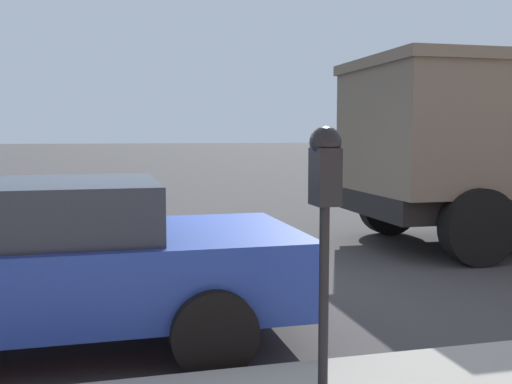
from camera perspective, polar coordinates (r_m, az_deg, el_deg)
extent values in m
plane|color=#3D3A3A|center=(6.29, -8.55, -10.64)|extent=(220.00, 220.00, 0.00)
cylinder|color=black|center=(3.68, 6.46, -10.21)|extent=(0.06, 0.06, 1.15)
cube|color=black|center=(3.55, 6.59, 1.46)|extent=(0.20, 0.14, 0.34)
sphere|color=black|center=(3.54, 6.63, 4.74)|extent=(0.19, 0.19, 0.19)
cube|color=#19389E|center=(3.65, 5.99, 0.91)|extent=(0.01, 0.11, 0.12)
cube|color=black|center=(3.65, 6.01, 2.77)|extent=(0.01, 0.10, 0.08)
cube|color=navy|center=(5.22, -21.55, -7.26)|extent=(1.84, 4.56, 0.61)
cylinder|color=black|center=(6.19, -7.16, -7.85)|extent=(0.22, 0.64, 0.64)
cylinder|color=black|center=(4.44, -4.04, -13.22)|extent=(0.22, 0.64, 0.64)
cube|color=#6B6051|center=(10.05, 21.45, 5.42)|extent=(2.66, 4.13, 1.85)
cube|color=#6B6051|center=(10.11, 21.65, 11.11)|extent=(2.77, 4.23, 0.16)
cylinder|color=black|center=(11.53, 19.91, -0.91)|extent=(0.31, 1.04, 1.04)
cylinder|color=black|center=(10.71, 12.53, -1.18)|extent=(0.31, 1.04, 1.04)
cylinder|color=black|center=(8.47, 20.37, -3.15)|extent=(0.31, 1.04, 1.04)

